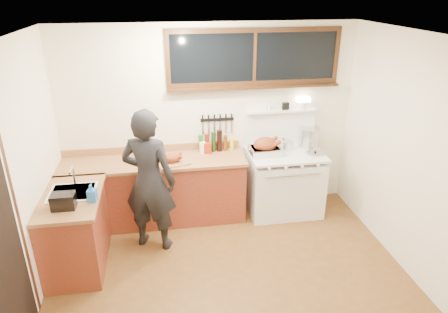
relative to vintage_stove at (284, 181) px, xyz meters
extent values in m
cube|color=#583717|center=(-1.00, -1.41, -0.48)|extent=(4.00, 3.50, 0.02)
cube|color=white|center=(-1.00, 0.36, 0.83)|extent=(4.00, 0.05, 2.60)
cube|color=white|center=(-1.00, -3.19, 0.83)|extent=(4.00, 0.05, 2.60)
cube|color=white|center=(-3.03, -1.41, 0.83)|extent=(0.05, 3.50, 2.60)
cube|color=white|center=(1.02, -1.41, 0.83)|extent=(0.05, 3.50, 2.60)
cube|color=white|center=(-1.00, -1.41, 2.16)|extent=(4.00, 3.50, 0.05)
cube|color=maroon|center=(-1.80, 0.04, -0.04)|extent=(2.40, 0.60, 0.86)
cube|color=#94643A|center=(-1.80, 0.03, 0.41)|extent=(2.44, 0.64, 0.04)
cube|color=#94643A|center=(-1.80, 0.32, 0.48)|extent=(2.40, 0.03, 0.10)
sphere|color=#B78C38|center=(-2.80, -0.24, 0.23)|extent=(0.03, 0.03, 0.03)
sphere|color=#B78C38|center=(-2.30, -0.24, 0.23)|extent=(0.03, 0.03, 0.03)
sphere|color=#B78C38|center=(-1.80, -0.24, 0.23)|extent=(0.03, 0.03, 0.03)
sphere|color=#B78C38|center=(-1.30, -0.24, 0.23)|extent=(0.03, 0.03, 0.03)
sphere|color=#B78C38|center=(-0.85, -0.24, 0.23)|extent=(0.03, 0.03, 0.03)
cube|color=maroon|center=(-2.70, -0.79, -0.04)|extent=(0.60, 1.05, 0.86)
cube|color=#94643A|center=(-2.69, -0.79, 0.41)|extent=(0.64, 1.09, 0.04)
cube|color=white|center=(-2.68, -0.71, 0.37)|extent=(0.45, 0.40, 0.14)
cube|color=white|center=(-2.68, -0.71, 0.44)|extent=(0.50, 0.45, 0.01)
cylinder|color=silver|center=(-2.68, -0.53, 0.55)|extent=(0.02, 0.02, 0.24)
cylinder|color=silver|center=(-2.68, -0.61, 0.66)|extent=(0.02, 0.18, 0.02)
cube|color=white|center=(0.00, -0.01, -0.06)|extent=(1.00, 0.70, 0.82)
cube|color=white|center=(0.00, -0.01, 0.42)|extent=(1.02, 0.72, 0.03)
cube|color=white|center=(0.00, -0.35, 0.05)|extent=(0.88, 0.02, 0.46)
cylinder|color=silver|center=(0.00, -0.38, 0.27)|extent=(0.75, 0.02, 0.02)
cylinder|color=white|center=(-0.33, -0.37, 0.38)|extent=(0.04, 0.03, 0.04)
cylinder|color=white|center=(-0.11, -0.37, 0.38)|extent=(0.04, 0.03, 0.04)
cylinder|color=white|center=(0.11, -0.37, 0.38)|extent=(0.04, 0.03, 0.04)
cylinder|color=white|center=(0.33, -0.37, 0.38)|extent=(0.04, 0.03, 0.04)
cube|color=white|center=(0.00, 0.31, 0.68)|extent=(1.00, 0.05, 0.50)
cube|color=white|center=(0.00, 0.28, 0.95)|extent=(1.00, 0.12, 0.03)
cylinder|color=white|center=(0.30, 0.28, 1.01)|extent=(0.10, 0.10, 0.10)
cube|color=#FFE5B2|center=(0.30, 0.28, 1.09)|extent=(0.18, 0.09, 0.06)
cube|color=black|center=(0.05, 0.28, 1.01)|extent=(0.09, 0.05, 0.10)
cylinder|color=white|center=(-0.18, 0.28, 1.01)|extent=(0.04, 0.04, 0.09)
cylinder|color=white|center=(-0.24, 0.28, 1.01)|extent=(0.04, 0.04, 0.09)
cube|color=black|center=(-0.40, 0.32, 1.68)|extent=(2.20, 0.01, 0.62)
cube|color=black|center=(-0.40, 0.32, 2.02)|extent=(2.32, 0.04, 0.06)
cube|color=black|center=(-0.40, 0.32, 1.34)|extent=(2.32, 0.04, 0.06)
cube|color=black|center=(-1.53, 0.32, 1.68)|extent=(0.06, 0.04, 0.62)
cube|color=black|center=(0.73, 0.32, 1.68)|extent=(0.06, 0.04, 0.62)
cube|color=black|center=(-0.40, 0.32, 1.68)|extent=(0.04, 0.04, 0.62)
cube|color=black|center=(-0.40, 0.27, 1.30)|extent=(2.32, 0.13, 0.03)
cube|color=black|center=(-2.99, -1.96, 0.58)|extent=(0.01, 0.86, 2.10)
cube|color=black|center=(-2.99, -1.48, 0.58)|extent=(0.01, 0.07, 2.10)
cube|color=black|center=(-0.90, 0.33, 0.85)|extent=(0.46, 0.02, 0.04)
cube|color=silver|center=(-1.10, 0.31, 0.74)|extent=(0.02, 0.00, 0.18)
cube|color=black|center=(-1.10, 0.31, 0.88)|extent=(0.02, 0.02, 0.10)
cube|color=silver|center=(-1.02, 0.31, 0.74)|extent=(0.02, 0.00, 0.18)
cube|color=black|center=(-1.02, 0.31, 0.88)|extent=(0.02, 0.02, 0.10)
cube|color=silver|center=(-0.94, 0.31, 0.74)|extent=(0.02, 0.00, 0.18)
cube|color=black|center=(-0.94, 0.31, 0.88)|extent=(0.02, 0.02, 0.10)
cube|color=silver|center=(-0.86, 0.31, 0.74)|extent=(0.03, 0.00, 0.18)
cube|color=black|center=(-0.86, 0.31, 0.88)|extent=(0.02, 0.02, 0.10)
cube|color=silver|center=(-0.78, 0.31, 0.74)|extent=(0.03, 0.00, 0.18)
cube|color=black|center=(-0.78, 0.31, 0.88)|extent=(0.02, 0.02, 0.10)
cube|color=silver|center=(-0.70, 0.31, 0.74)|extent=(0.03, 0.00, 0.18)
cube|color=black|center=(-0.70, 0.31, 0.88)|extent=(0.02, 0.02, 0.10)
imported|color=black|center=(-1.85, -0.54, 0.42)|extent=(0.76, 0.64, 1.78)
imported|color=blue|center=(-2.43, -0.95, 0.53)|extent=(0.10, 0.10, 0.20)
cube|color=black|center=(-2.70, -1.05, 0.51)|extent=(0.24, 0.16, 0.16)
cube|color=#94643A|center=(-1.54, -0.10, 0.44)|extent=(0.47, 0.40, 0.02)
ellipsoid|color=maroon|center=(-1.54, -0.10, 0.51)|extent=(0.26, 0.21, 0.13)
sphere|color=maroon|center=(-1.44, -0.05, 0.53)|extent=(0.05, 0.05, 0.05)
sphere|color=maroon|center=(-1.44, -0.15, 0.53)|extent=(0.05, 0.05, 0.05)
cube|color=silver|center=(-0.30, 0.00, 0.48)|extent=(0.42, 0.32, 0.10)
cube|color=#3F3F42|center=(-0.30, 0.00, 0.52)|extent=(0.37, 0.27, 0.03)
torus|color=silver|center=(-0.51, 0.00, 0.53)|extent=(0.02, 0.10, 0.10)
torus|color=silver|center=(-0.08, 0.00, 0.53)|extent=(0.02, 0.10, 0.10)
ellipsoid|color=maroon|center=(-0.30, 0.00, 0.57)|extent=(0.32, 0.25, 0.20)
cylinder|color=maroon|center=(-0.19, -0.07, 0.59)|extent=(0.11, 0.05, 0.09)
sphere|color=maroon|center=(-0.13, -0.07, 0.63)|extent=(0.06, 0.06, 0.06)
cylinder|color=maroon|center=(-0.19, 0.08, 0.59)|extent=(0.11, 0.05, 0.09)
sphere|color=maroon|center=(-0.13, 0.08, 0.63)|extent=(0.06, 0.06, 0.06)
cylinder|color=silver|center=(0.39, 0.18, 0.57)|extent=(0.38, 0.38, 0.27)
cylinder|color=silver|center=(0.06, 0.13, 0.49)|extent=(0.17, 0.17, 0.11)
cylinder|color=black|center=(0.04, 0.25, 0.54)|extent=(0.04, 0.15, 0.02)
cylinder|color=silver|center=(0.38, -0.10, 0.44)|extent=(0.33, 0.33, 0.02)
sphere|color=black|center=(0.38, -0.10, 0.46)|extent=(0.03, 0.03, 0.03)
cube|color=maroon|center=(-1.05, 0.16, 0.51)|extent=(0.12, 0.10, 0.15)
cylinder|color=white|center=(-1.13, 0.17, 0.51)|extent=(0.10, 0.10, 0.16)
cylinder|color=black|center=(-1.15, 0.22, 0.56)|extent=(0.06, 0.06, 0.25)
cylinder|color=black|center=(-1.06, 0.22, 0.56)|extent=(0.07, 0.07, 0.26)
cylinder|color=black|center=(-0.97, 0.22, 0.57)|extent=(0.06, 0.06, 0.28)
cylinder|color=black|center=(-0.89, 0.22, 0.58)|extent=(0.07, 0.07, 0.30)
cylinder|color=black|center=(-0.80, 0.22, 0.54)|extent=(0.06, 0.06, 0.22)
cylinder|color=black|center=(-0.71, 0.22, 0.52)|extent=(0.06, 0.06, 0.18)
camera|label=1|loc=(-1.66, -4.84, 2.55)|focal=32.00mm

